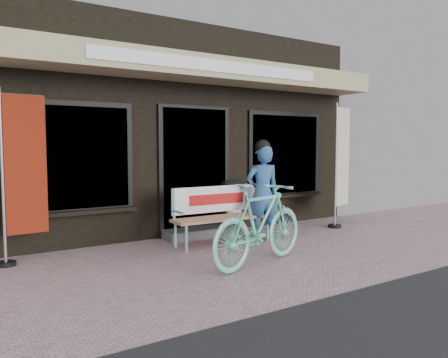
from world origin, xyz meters
TOP-DOWN VIEW (x-y plane):
  - ground at (0.00, 0.00)m, footprint 70.00×70.00m
  - storefront at (0.00, 4.96)m, footprint 7.00×6.77m
  - neighbor_right_near at (8.50, 5.50)m, footprint 10.00×7.00m
  - bench at (0.01, 1.18)m, footprint 1.65×0.45m
  - person at (0.66, 0.94)m, footprint 0.63×0.49m
  - bicycle at (-0.23, -0.16)m, footprint 1.84×0.95m
  - nobori_red at (-2.76, 1.55)m, footprint 0.66×0.26m
  - nobori_cream at (2.71, 1.19)m, footprint 0.68×0.34m
  - menu_stand at (0.68, 1.85)m, footprint 0.46×0.22m

SIDE VIEW (x-z plane):
  - ground at x=0.00m, z-range 0.00..0.00m
  - menu_stand at x=0.68m, z-range 0.01..0.92m
  - bench at x=0.01m, z-range 0.08..0.97m
  - bicycle at x=-0.23m, z-range 0.00..1.06m
  - person at x=0.66m, z-range -0.01..1.61m
  - nobori_red at x=-2.76m, z-range 0.04..2.29m
  - nobori_cream at x=2.71m, z-range 0.04..2.35m
  - neighbor_right_near at x=8.50m, z-range 0.00..5.60m
  - storefront at x=0.00m, z-range -0.01..5.99m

